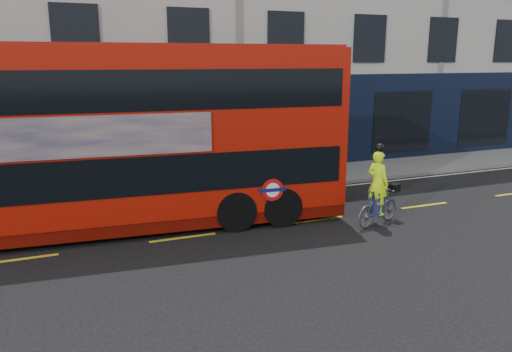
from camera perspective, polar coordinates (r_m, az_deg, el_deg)
ground at (r=13.68m, az=9.86°, el=-6.81°), size 120.00×120.00×0.00m
pavement at (r=19.24m, az=-0.31°, el=-0.55°), size 60.00×3.00×0.12m
kerb at (r=17.90m, az=1.46°, el=-1.60°), size 60.00×0.12×0.13m
road_edge_line at (r=17.65m, az=1.85°, el=-2.02°), size 58.00×0.10×0.01m
lane_dashes at (r=14.90m, az=6.83°, el=-5.01°), size 58.00×0.12×0.01m
bus at (r=14.13m, az=-15.18°, el=4.36°), size 12.64×3.80×5.03m
cyclist at (r=14.57m, az=13.80°, el=-2.44°), size 1.83×1.02×2.38m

